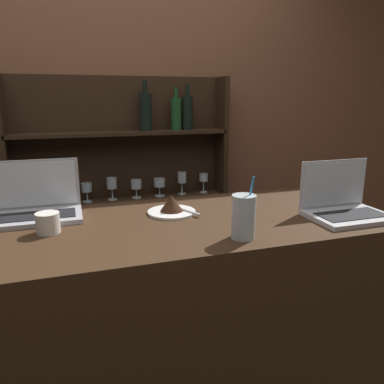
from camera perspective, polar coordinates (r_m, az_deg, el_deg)
bar_counter at (r=1.64m, az=-8.19°, el=-23.24°), size 1.98×0.67×1.08m
back_wall at (r=2.39m, az=-13.53°, el=9.41°), size 7.00×0.06×2.70m
back_shelf at (r=2.41m, az=-10.01°, el=-1.83°), size 1.31×0.18×1.66m
laptop_near at (r=1.57m, az=-22.42°, el=-1.86°), size 0.32×0.22×0.21m
laptop_far at (r=1.58m, az=22.12°, el=-1.80°), size 0.31×0.22×0.21m
cake_plate at (r=1.50m, az=-3.12°, el=-2.26°), size 0.19×0.19×0.08m
water_glass at (r=1.24m, az=7.85°, el=-3.75°), size 0.08×0.08×0.21m
coffee_cup at (r=1.38m, az=-21.11°, el=-4.41°), size 0.08×0.08×0.07m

